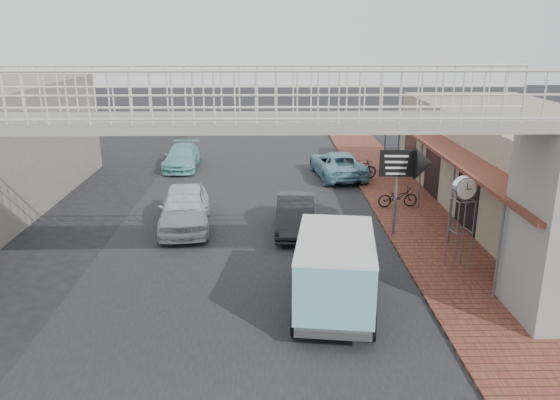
{
  "coord_description": "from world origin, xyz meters",
  "views": [
    {
      "loc": [
        0.71,
        -16.51,
        7.12
      ],
      "look_at": [
        1.07,
        0.67,
        1.8
      ],
      "focal_mm": 35.0,
      "sensor_mm": 36.0,
      "label": 1
    }
  ],
  "objects_px": {
    "dark_sedan": "(295,214)",
    "angkot_curb": "(337,164)",
    "white_hatchback": "(185,208)",
    "angkot_van": "(335,262)",
    "motorcycle_near": "(398,197)",
    "angkot_far": "(182,157)",
    "arrow_sign": "(420,165)",
    "motorcycle_far": "(362,170)",
    "street_clock": "(464,193)"
  },
  "relations": [
    {
      "from": "angkot_curb",
      "to": "motorcycle_far",
      "type": "xyz_separation_m",
      "value": [
        1.1,
        -0.85,
        -0.07
      ]
    },
    {
      "from": "white_hatchback",
      "to": "angkot_far",
      "type": "distance_m",
      "value": 9.54
    },
    {
      "from": "white_hatchback",
      "to": "motorcycle_near",
      "type": "distance_m",
      "value": 8.77
    },
    {
      "from": "angkot_curb",
      "to": "motorcycle_far",
      "type": "height_order",
      "value": "angkot_curb"
    },
    {
      "from": "angkot_far",
      "to": "street_clock",
      "type": "bearing_deg",
      "value": -53.18
    },
    {
      "from": "white_hatchback",
      "to": "angkot_van",
      "type": "bearing_deg",
      "value": -58.84
    },
    {
      "from": "motorcycle_near",
      "to": "street_clock",
      "type": "height_order",
      "value": "street_clock"
    },
    {
      "from": "angkot_far",
      "to": "angkot_curb",
      "type": "bearing_deg",
      "value": -15.27
    },
    {
      "from": "angkot_curb",
      "to": "angkot_far",
      "type": "xyz_separation_m",
      "value": [
        -8.2,
        2.08,
        -0.04
      ]
    },
    {
      "from": "white_hatchback",
      "to": "arrow_sign",
      "type": "bearing_deg",
      "value": -13.88
    },
    {
      "from": "angkot_van",
      "to": "street_clock",
      "type": "bearing_deg",
      "value": 37.91
    },
    {
      "from": "motorcycle_far",
      "to": "street_clock",
      "type": "relative_size",
      "value": 0.55
    },
    {
      "from": "dark_sedan",
      "to": "white_hatchback",
      "type": "bearing_deg",
      "value": 176.68
    },
    {
      "from": "dark_sedan",
      "to": "angkot_curb",
      "type": "xyz_separation_m",
      "value": [
        2.52,
        7.84,
        0.01
      ]
    },
    {
      "from": "street_clock",
      "to": "angkot_curb",
      "type": "bearing_deg",
      "value": 91.17
    },
    {
      "from": "angkot_van",
      "to": "street_clock",
      "type": "height_order",
      "value": "street_clock"
    },
    {
      "from": "angkot_van",
      "to": "motorcycle_near",
      "type": "bearing_deg",
      "value": 74.41
    },
    {
      "from": "dark_sedan",
      "to": "motorcycle_near",
      "type": "xyz_separation_m",
      "value": [
        4.38,
        2.49,
        -0.11
      ]
    },
    {
      "from": "angkot_van",
      "to": "motorcycle_far",
      "type": "distance_m",
      "value": 13.36
    },
    {
      "from": "angkot_curb",
      "to": "motorcycle_near",
      "type": "bearing_deg",
      "value": 102.28
    },
    {
      "from": "angkot_curb",
      "to": "arrow_sign",
      "type": "xyz_separation_m",
      "value": [
        1.78,
        -8.55,
        2.03
      ]
    },
    {
      "from": "white_hatchback",
      "to": "angkot_van",
      "type": "relative_size",
      "value": 1.0
    },
    {
      "from": "motorcycle_far",
      "to": "angkot_curb",
      "type": "bearing_deg",
      "value": 33.7
    },
    {
      "from": "dark_sedan",
      "to": "motorcycle_far",
      "type": "xyz_separation_m",
      "value": [
        3.62,
        6.99,
        -0.06
      ]
    },
    {
      "from": "dark_sedan",
      "to": "angkot_far",
      "type": "distance_m",
      "value": 11.42
    },
    {
      "from": "white_hatchback",
      "to": "angkot_curb",
      "type": "height_order",
      "value": "white_hatchback"
    },
    {
      "from": "white_hatchback",
      "to": "angkot_van",
      "type": "height_order",
      "value": "angkot_van"
    },
    {
      "from": "angkot_curb",
      "to": "angkot_van",
      "type": "height_order",
      "value": "angkot_van"
    },
    {
      "from": "arrow_sign",
      "to": "angkot_van",
      "type": "bearing_deg",
      "value": -120.66
    },
    {
      "from": "white_hatchback",
      "to": "street_clock",
      "type": "distance_m",
      "value": 10.06
    },
    {
      "from": "motorcycle_near",
      "to": "white_hatchback",
      "type": "bearing_deg",
      "value": 97.77
    },
    {
      "from": "angkot_curb",
      "to": "street_clock",
      "type": "height_order",
      "value": "street_clock"
    },
    {
      "from": "dark_sedan",
      "to": "street_clock",
      "type": "bearing_deg",
      "value": -33.35
    },
    {
      "from": "motorcycle_far",
      "to": "street_clock",
      "type": "bearing_deg",
      "value": 167.9
    },
    {
      "from": "angkot_van",
      "to": "angkot_curb",
      "type": "bearing_deg",
      "value": 90.21
    },
    {
      "from": "dark_sedan",
      "to": "arrow_sign",
      "type": "distance_m",
      "value": 4.82
    },
    {
      "from": "motorcycle_far",
      "to": "street_clock",
      "type": "height_order",
      "value": "street_clock"
    },
    {
      "from": "angkot_van",
      "to": "street_clock",
      "type": "relative_size",
      "value": 1.57
    },
    {
      "from": "angkot_far",
      "to": "angkot_van",
      "type": "bearing_deg",
      "value": -69.12
    },
    {
      "from": "white_hatchback",
      "to": "motorcycle_near",
      "type": "relative_size",
      "value": 2.75
    },
    {
      "from": "street_clock",
      "to": "dark_sedan",
      "type": "bearing_deg",
      "value": 132.89
    },
    {
      "from": "white_hatchback",
      "to": "angkot_curb",
      "type": "xyz_separation_m",
      "value": [
        6.68,
        7.34,
        -0.12
      ]
    },
    {
      "from": "street_clock",
      "to": "arrow_sign",
      "type": "bearing_deg",
      "value": 90.34
    },
    {
      "from": "white_hatchback",
      "to": "motorcycle_near",
      "type": "xyz_separation_m",
      "value": [
        8.54,
        1.99,
        -0.24
      ]
    },
    {
      "from": "motorcycle_near",
      "to": "dark_sedan",
      "type": "bearing_deg",
      "value": 114.23
    },
    {
      "from": "angkot_curb",
      "to": "arrow_sign",
      "type": "distance_m",
      "value": 8.97
    },
    {
      "from": "angkot_curb",
      "to": "motorcycle_far",
      "type": "distance_m",
      "value": 1.39
    },
    {
      "from": "dark_sedan",
      "to": "arrow_sign",
      "type": "bearing_deg",
      "value": -6.02
    },
    {
      "from": "white_hatchback",
      "to": "angkot_van",
      "type": "xyz_separation_m",
      "value": [
        4.9,
        -6.53,
        0.58
      ]
    },
    {
      "from": "dark_sedan",
      "to": "street_clock",
      "type": "xyz_separation_m",
      "value": [
        4.85,
        -3.63,
        1.88
      ]
    }
  ]
}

